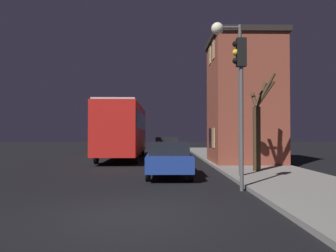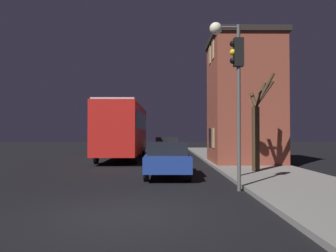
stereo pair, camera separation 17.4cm
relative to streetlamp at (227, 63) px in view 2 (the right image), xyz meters
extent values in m
plane|color=black|center=(-3.36, -5.48, -4.57)|extent=(120.00, 120.00, 0.00)
cube|color=brown|center=(2.10, 6.01, -0.95)|extent=(3.73, 4.20, 6.96)
cube|color=black|center=(2.10, 6.01, 2.68)|extent=(3.97, 4.44, 0.30)
cube|color=#E5C67F|center=(0.22, 5.35, -3.03)|extent=(0.03, 0.70, 1.10)
cube|color=black|center=(0.22, 6.66, -3.03)|extent=(0.03, 0.70, 1.10)
cube|color=#E5C67F|center=(0.22, 5.35, 1.93)|extent=(0.03, 0.70, 1.10)
cube|color=#E5C67F|center=(0.22, 6.66, 1.93)|extent=(0.03, 0.70, 1.10)
cylinder|color=#4C4C4C|center=(0.45, 0.00, -1.45)|extent=(0.14, 0.14, 5.97)
cylinder|color=#4C4C4C|center=(0.00, 0.00, 1.43)|extent=(0.90, 0.09, 0.09)
sphere|color=#F4EAC6|center=(-0.45, 0.00, 1.38)|extent=(0.49, 0.49, 0.49)
cylinder|color=#4C4C4C|center=(-0.14, -2.59, -2.62)|extent=(0.12, 0.12, 3.91)
cube|color=black|center=(-0.14, -2.59, -0.21)|extent=(0.30, 0.24, 0.90)
sphere|color=black|center=(-0.32, -2.59, 0.06)|extent=(0.20, 0.20, 0.20)
sphere|color=yellow|center=(-0.32, -2.59, -0.21)|extent=(0.20, 0.20, 0.20)
sphere|color=black|center=(-0.32, -2.59, -0.48)|extent=(0.20, 0.20, 0.20)
cylinder|color=#382819|center=(1.56, 1.60, -3.02)|extent=(0.34, 0.34, 2.84)
cylinder|color=#382819|center=(1.97, 1.66, -1.02)|extent=(0.94, 0.26, 1.22)
cylinder|color=#382819|center=(1.55, 1.91, -1.27)|extent=(0.19, 0.75, 0.78)
cylinder|color=#382819|center=(1.98, 1.66, -0.84)|extent=(0.98, 0.26, 1.57)
cylinder|color=#382819|center=(1.85, 1.92, -1.03)|extent=(0.83, 0.86, 1.25)
cube|color=red|center=(-5.33, 9.78, -2.51)|extent=(2.53, 10.30, 3.16)
cube|color=black|center=(-5.33, 9.78, -1.94)|extent=(2.55, 9.47, 1.14)
cube|color=#B2B2B2|center=(-5.33, 9.78, -0.87)|extent=(2.40, 9.78, 0.12)
cylinder|color=black|center=(-4.15, 13.13, -4.09)|extent=(0.18, 0.96, 0.96)
cylinder|color=black|center=(-6.50, 13.13, -4.09)|extent=(0.18, 0.96, 0.96)
cylinder|color=black|center=(-4.15, 6.43, -4.09)|extent=(0.18, 0.96, 0.96)
cylinder|color=black|center=(-6.50, 6.43, -4.09)|extent=(0.18, 0.96, 0.96)
cube|color=navy|center=(-2.37, 0.95, -3.93)|extent=(1.77, 4.45, 0.60)
cube|color=black|center=(-2.37, 0.72, -3.39)|extent=(1.56, 2.31, 0.48)
cylinder|color=black|center=(-1.57, 2.39, -4.24)|extent=(0.18, 0.67, 0.67)
cylinder|color=black|center=(-3.16, 2.39, -4.24)|extent=(0.18, 0.67, 0.67)
cylinder|color=black|center=(-1.57, -0.50, -4.24)|extent=(0.18, 0.67, 0.67)
cylinder|color=black|center=(-3.16, -0.50, -4.24)|extent=(0.18, 0.67, 0.67)
cube|color=olive|center=(-2.33, 11.02, -3.91)|extent=(1.76, 4.60, 0.62)
cube|color=black|center=(-2.33, 10.79, -3.33)|extent=(1.55, 2.39, 0.55)
cylinder|color=black|center=(-1.54, 12.51, -4.22)|extent=(0.18, 0.70, 0.70)
cylinder|color=black|center=(-3.12, 12.51, -4.22)|extent=(0.18, 0.70, 0.70)
cylinder|color=black|center=(-1.54, 9.52, -4.22)|extent=(0.18, 0.70, 0.70)
cylinder|color=black|center=(-3.12, 9.52, -4.22)|extent=(0.18, 0.70, 0.70)
cube|color=#B7BABF|center=(-2.44, 19.39, -3.97)|extent=(1.88, 4.61, 0.60)
cube|color=black|center=(-2.44, 19.16, -3.42)|extent=(1.65, 2.40, 0.51)
cylinder|color=black|center=(-1.59, 20.89, -4.27)|extent=(0.18, 0.60, 0.60)
cylinder|color=black|center=(-3.29, 20.89, -4.27)|extent=(0.18, 0.60, 0.60)
cylinder|color=black|center=(-1.59, 17.90, -4.27)|extent=(0.18, 0.60, 0.60)
cylinder|color=black|center=(-3.29, 17.90, -4.27)|extent=(0.18, 0.60, 0.60)
camera|label=1|loc=(-2.64, -12.83, -2.75)|focal=35.00mm
camera|label=2|loc=(-2.46, -12.83, -2.75)|focal=35.00mm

